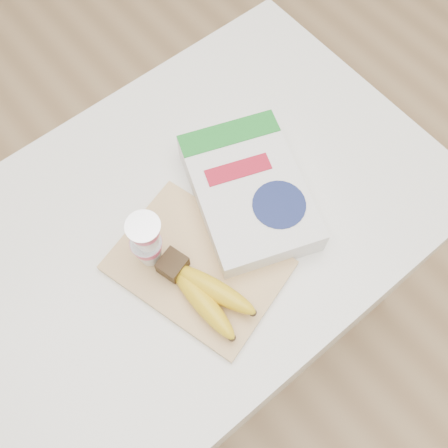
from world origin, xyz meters
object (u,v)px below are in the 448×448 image
cutting_board (198,266)px  cereal_box (249,192)px  bananas (204,292)px  yogurt_stack (147,241)px  table (196,282)px

cutting_board → cereal_box: cereal_box is taller
bananas → cereal_box: same height
bananas → yogurt_stack: bearing=103.5°
cutting_board → cereal_box: bearing=0.5°
table → yogurt_stack: 0.50m
bananas → cereal_box: bearing=28.4°
yogurt_stack → table: bearing=14.9°
table → cutting_board: 0.42m
table → bananas: size_ratio=5.19×
table → bananas: (-0.07, -0.15, 0.44)m
table → cutting_board: (-0.04, -0.09, 0.41)m
cereal_box → yogurt_stack: bearing=-163.8°
cutting_board → yogurt_stack: yogurt_stack is taller
cutting_board → bananas: (-0.03, -0.06, 0.03)m
table → bananas: bearing=-115.2°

